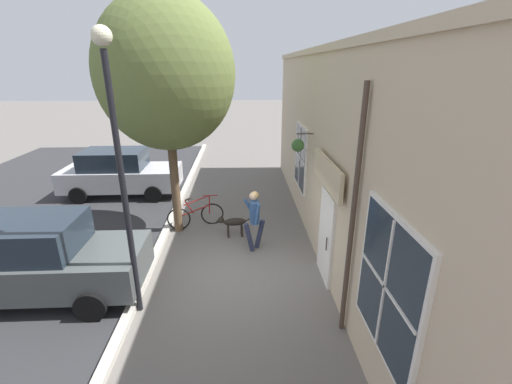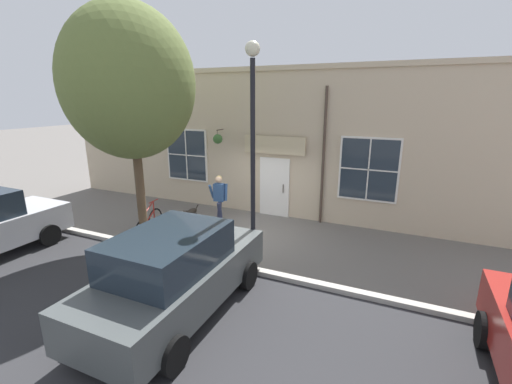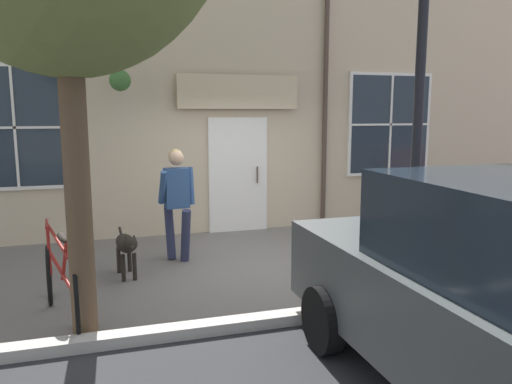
# 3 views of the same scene
# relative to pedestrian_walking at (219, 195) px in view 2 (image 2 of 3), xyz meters

# --- Properties ---
(ground_plane) EXTENTS (90.00, 90.00, 0.00)m
(ground_plane) POSITION_rel_pedestrian_walking_xyz_m (0.59, 1.06, -1.00)
(ground_plane) COLOR #66605B
(curb_and_road) EXTENTS (10.10, 28.00, 0.12)m
(curb_and_road) POSITION_rel_pedestrian_walking_xyz_m (6.44, 1.06, -0.98)
(curb_and_road) COLOR #B2ADA3
(curb_and_road) RESTS_ON ground_plane
(storefront_facade) EXTENTS (0.95, 18.00, 5.13)m
(storefront_facade) POSITION_rel_pedestrian_walking_xyz_m (-1.75, 1.06, 1.56)
(storefront_facade) COLOR #C6B293
(storefront_facade) RESTS_ON ground_plane
(pedestrian_walking) EXTENTS (0.59, 0.55, 1.67)m
(pedestrian_walking) POSITION_rel_pedestrian_walking_xyz_m (0.00, 0.00, 0.00)
(pedestrian_walking) COLOR #282D47
(pedestrian_walking) RESTS_ON ground_plane
(dog_on_leash) EXTENTS (1.06, 0.32, 0.67)m
(dog_on_leash) POSITION_rel_pedestrian_walking_xyz_m (0.59, -0.77, -0.55)
(dog_on_leash) COLOR black
(dog_on_leash) RESTS_ON ground_plane
(street_tree_by_curb) EXTENTS (3.61, 3.25, 6.48)m
(street_tree_by_curb) POSITION_rel_pedestrian_walking_xyz_m (2.30, -1.23, 3.39)
(street_tree_by_curb) COLOR brown
(street_tree_by_curb) RESTS_ON ground_plane
(leaning_bicycle) EXTENTS (1.69, 0.45, 1.01)m
(leaning_bicycle) POSITION_rel_pedestrian_walking_xyz_m (1.74, -1.50, -0.62)
(leaning_bicycle) COLOR black
(leaning_bicycle) RESTS_ON ground_plane
(parked_car_mid_block) EXTENTS (4.31, 1.95, 1.75)m
(parked_car_mid_block) POSITION_rel_pedestrian_walking_xyz_m (4.66, 1.75, -0.12)
(parked_car_mid_block) COLOR #474C4C
(parked_car_mid_block) RESTS_ON ground_plane
(street_lamp) EXTENTS (0.32, 0.32, 5.26)m
(street_lamp) POSITION_rel_pedestrian_walking_xyz_m (2.43, 2.35, 2.40)
(street_lamp) COLOR black
(street_lamp) RESTS_ON ground_plane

